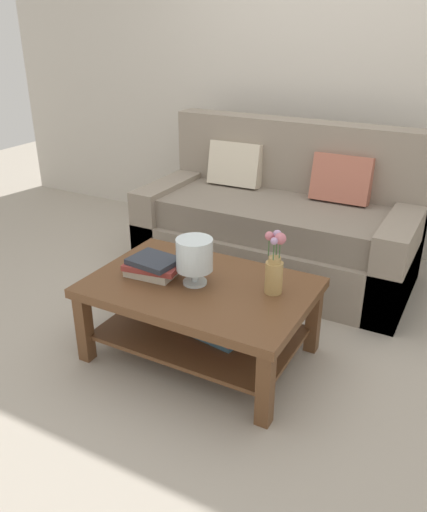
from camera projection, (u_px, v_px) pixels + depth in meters
name	position (u px, v px, depth m)	size (l,w,h in m)	color
ground_plane	(235.00, 328.00, 3.17)	(10.00, 10.00, 0.00)	#ADA393
back_wall	(335.00, 72.00, 3.93)	(6.40, 0.12, 2.70)	beige
couch	(279.00, 224.00, 3.76)	(1.90, 0.90, 1.06)	gray
coffee_table	(201.00, 304.00, 2.80)	(1.17, 0.78, 0.45)	brown
book_stack_main	(152.00, 266.00, 2.82)	(0.32, 0.22, 0.10)	beige
glass_hurricane_vase	(194.00, 256.00, 2.69)	(0.19, 0.19, 0.25)	silver
flower_pitcher	(274.00, 267.00, 2.61)	(0.11, 0.10, 0.33)	tan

